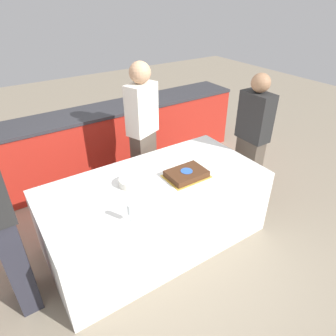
{
  "coord_description": "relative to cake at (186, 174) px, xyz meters",
  "views": [
    {
      "loc": [
        -1.19,
        -2.02,
        2.32
      ],
      "look_at": [
        0.15,
        0.0,
        0.83
      ],
      "focal_mm": 32.0,
      "sensor_mm": 36.0,
      "label": 1
    }
  ],
  "objects": [
    {
      "name": "wine_glass",
      "position": [
        -0.75,
        -0.28,
        0.08
      ],
      "size": [
        0.06,
        0.06,
        0.17
      ],
      "color": "white",
      "rests_on": "dining_table"
    },
    {
      "name": "person_seated_right",
      "position": [
        0.99,
        0.1,
        0.05
      ],
      "size": [
        0.2,
        0.36,
        1.57
      ],
      "rotation": [
        0.0,
        0.0,
        -1.57
      ],
      "color": "#4C4238",
      "rests_on": "ground_plane"
    },
    {
      "name": "dining_table",
      "position": [
        -0.3,
        0.1,
        -0.4
      ],
      "size": [
        2.14,
        1.06,
        0.73
      ],
      "color": "silver",
      "rests_on": "ground_plane"
    },
    {
      "name": "ground_plane",
      "position": [
        -0.3,
        0.1,
        -0.77
      ],
      "size": [
        14.0,
        14.0,
        0.0
      ],
      "primitive_type": "plane",
      "color": "gray"
    },
    {
      "name": "person_cutting_cake",
      "position": [
        -0.0,
        0.85,
        0.12
      ],
      "size": [
        0.4,
        0.32,
        1.67
      ],
      "rotation": [
        0.0,
        0.0,
        -2.76
      ],
      "color": "#4C4238",
      "rests_on": "ground_plane"
    },
    {
      "name": "back_counter",
      "position": [
        -0.3,
        1.7,
        -0.3
      ],
      "size": [
        4.4,
        0.58,
        0.92
      ],
      "color": "#A82319",
      "rests_on": "ground_plane"
    },
    {
      "name": "plate_stack",
      "position": [
        -0.51,
        0.17,
        0.0
      ],
      "size": [
        0.22,
        0.22,
        0.07
      ],
      "color": "white",
      "rests_on": "dining_table"
    },
    {
      "name": "cake",
      "position": [
        0.0,
        0.0,
        0.0
      ],
      "size": [
        0.41,
        0.3,
        0.07
      ],
      "color": "gold",
      "rests_on": "dining_table"
    },
    {
      "name": "side_plate_near_cake",
      "position": [
        0.01,
        0.28,
        -0.03
      ],
      "size": [
        0.2,
        0.2,
        0.0
      ],
      "color": "white",
      "rests_on": "dining_table"
    }
  ]
}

